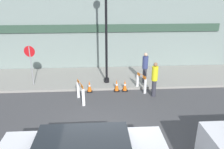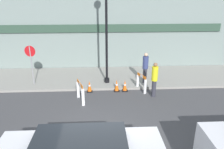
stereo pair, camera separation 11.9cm
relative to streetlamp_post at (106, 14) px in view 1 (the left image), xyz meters
The scene contains 12 objects.
ground_plane 6.70m from the streetlamp_post, 94.47° to the right, with size 60.00×60.00×0.00m, color #424244.
sidewalk_slab 4.04m from the streetlamp_post, 114.63° to the left, with size 18.00×3.58×0.12m.
storefront_facade 3.07m from the streetlamp_post, 98.59° to the left, with size 18.00×0.22×5.50m.
streetlamp_post is the anchor object (origin of this frame).
stop_sign 4.75m from the streetlamp_post, behind, with size 0.60×0.11×2.22m.
barricade_0 4.22m from the streetlamp_post, 122.94° to the right, with size 0.46×0.96×1.00m.
barricade_1 4.05m from the streetlamp_post, 30.12° to the right, with size 0.43×0.78×0.95m.
traffic_cone_0 3.92m from the streetlamp_post, 134.61° to the right, with size 0.30×0.30×0.63m.
traffic_cone_1 3.91m from the streetlamp_post, 45.97° to the right, with size 0.30×0.30×0.63m.
traffic_cone_2 3.81m from the streetlamp_post, 63.02° to the right, with size 0.30×0.30×0.66m.
person_worker 4.16m from the streetlamp_post, 36.26° to the right, with size 0.32×0.32×1.81m.
person_pedestrian 3.63m from the streetlamp_post, ahead, with size 0.43×0.43×1.75m.
Camera 1 is at (-0.01, -6.29, 5.03)m, focal length 35.00 mm.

